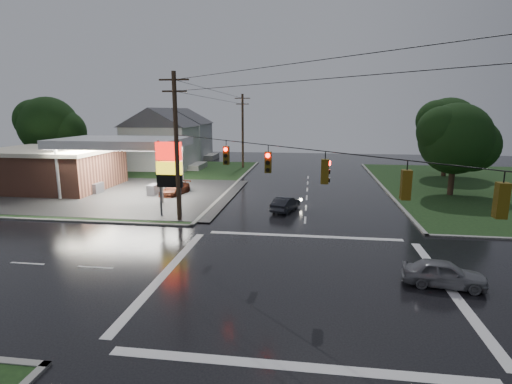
# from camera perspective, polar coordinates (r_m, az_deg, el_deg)

# --- Properties ---
(ground) EXTENTS (120.00, 120.00, 0.00)m
(ground) POSITION_cam_1_polar(r_m,az_deg,el_deg) (20.52, 6.46, -12.26)
(ground) COLOR black
(ground) RESTS_ON ground
(grass_nw) EXTENTS (36.00, 36.00, 0.08)m
(grass_nw) POSITION_cam_1_polar(r_m,az_deg,el_deg) (52.59, -22.25, 1.75)
(grass_nw) COLOR black
(grass_nw) RESTS_ON ground
(gas_station) EXTENTS (26.20, 18.00, 5.60)m
(gas_station) POSITION_cam_1_polar(r_m,az_deg,el_deg) (46.79, -25.97, 3.42)
(gas_station) COLOR #2D2D2D
(gas_station) RESTS_ON ground
(pylon_sign) EXTENTS (2.00, 0.35, 6.00)m
(pylon_sign) POSITION_cam_1_polar(r_m,az_deg,el_deg) (31.50, -12.29, 3.57)
(pylon_sign) COLOR #59595E
(pylon_sign) RESTS_ON ground
(utility_pole_nw) EXTENTS (2.20, 0.32, 11.00)m
(utility_pole_nw) POSITION_cam_1_polar(r_m,az_deg,el_deg) (30.04, -11.29, 6.52)
(utility_pole_nw) COLOR #382619
(utility_pole_nw) RESTS_ON ground
(utility_pole_n) EXTENTS (2.20, 0.32, 10.50)m
(utility_pole_n) POSITION_cam_1_polar(r_m,az_deg,el_deg) (57.68, -1.92, 8.84)
(utility_pole_n) COLOR #382619
(utility_pole_n) RESTS_ON ground
(traffic_signals) EXTENTS (26.87, 26.87, 1.47)m
(traffic_signals) POSITION_cam_1_polar(r_m,az_deg,el_deg) (18.84, 6.96, 6.05)
(traffic_signals) COLOR black
(traffic_signals) RESTS_ON ground
(house_near) EXTENTS (11.05, 8.48, 8.60)m
(house_near) POSITION_cam_1_polar(r_m,az_deg,el_deg) (58.89, -13.40, 7.55)
(house_near) COLOR silver
(house_near) RESTS_ON ground
(house_far) EXTENTS (11.05, 8.48, 8.60)m
(house_far) POSITION_cam_1_polar(r_m,az_deg,el_deg) (70.50, -10.62, 8.29)
(house_far) COLOR silver
(house_far) RESTS_ON ground
(tree_nw_behind) EXTENTS (8.93, 7.60, 10.00)m
(tree_nw_behind) POSITION_cam_1_polar(r_m,az_deg,el_deg) (59.59, -27.39, 8.34)
(tree_nw_behind) COLOR black
(tree_nw_behind) RESTS_ON ground
(tree_ne_near) EXTENTS (7.99, 6.80, 8.98)m
(tree_ne_near) POSITION_cam_1_polar(r_m,az_deg,el_deg) (43.12, 26.79, 6.78)
(tree_ne_near) COLOR black
(tree_ne_near) RESTS_ON ground
(tree_ne_far) EXTENTS (8.46, 7.20, 9.80)m
(tree_ne_far) POSITION_cam_1_polar(r_m,az_deg,el_deg) (55.42, 25.88, 8.32)
(tree_ne_far) COLOR black
(tree_ne_far) RESTS_ON ground
(car_north) EXTENTS (2.41, 3.92, 1.22)m
(car_north) POSITION_cam_1_polar(r_m,az_deg,el_deg) (33.42, 4.25, -1.67)
(car_north) COLOR black
(car_north) RESTS_ON ground
(car_crossing) EXTENTS (3.97, 2.07, 1.29)m
(car_crossing) POSITION_cam_1_polar(r_m,az_deg,el_deg) (21.39, 25.25, -10.47)
(car_crossing) COLOR slate
(car_crossing) RESTS_ON ground
(car_pump) EXTENTS (2.46, 4.38, 1.20)m
(car_pump) POSITION_cam_1_polar(r_m,az_deg,el_deg) (40.37, -11.52, 0.43)
(car_pump) COLOR #612816
(car_pump) RESTS_ON ground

